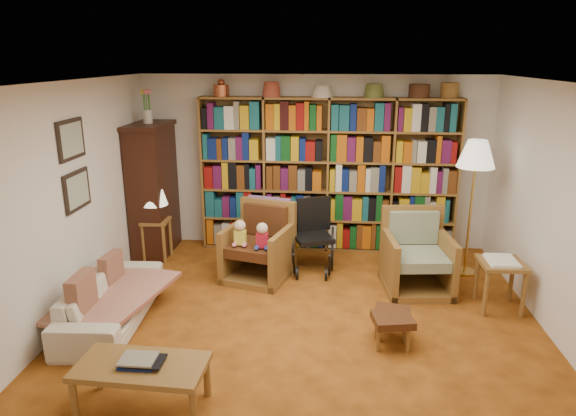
# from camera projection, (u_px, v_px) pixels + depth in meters

# --- Properties ---
(floor) EXTENTS (5.00, 5.00, 0.00)m
(floor) POSITION_uv_depth(u_px,v_px,m) (304.00, 326.00, 5.42)
(floor) COLOR #A65819
(floor) RESTS_ON ground
(ceiling) EXTENTS (5.00, 5.00, 0.00)m
(ceiling) POSITION_uv_depth(u_px,v_px,m) (306.00, 83.00, 4.71)
(ceiling) COLOR white
(ceiling) RESTS_ON wall_back
(wall_back) EXTENTS (5.00, 0.00, 5.00)m
(wall_back) POSITION_uv_depth(u_px,v_px,m) (314.00, 163.00, 7.45)
(wall_back) COLOR white
(wall_back) RESTS_ON floor
(wall_front) EXTENTS (5.00, 0.00, 5.00)m
(wall_front) POSITION_uv_depth(u_px,v_px,m) (279.00, 353.00, 2.67)
(wall_front) COLOR white
(wall_front) RESTS_ON floor
(wall_left) EXTENTS (0.00, 5.00, 5.00)m
(wall_left) POSITION_uv_depth(u_px,v_px,m) (62.00, 207.00, 5.27)
(wall_left) COLOR white
(wall_left) RESTS_ON floor
(wall_right) EXTENTS (0.00, 5.00, 5.00)m
(wall_right) POSITION_uv_depth(u_px,v_px,m) (568.00, 220.00, 4.85)
(wall_right) COLOR white
(wall_right) RESTS_ON floor
(bookshelf) EXTENTS (3.60, 0.30, 2.42)m
(bookshelf) POSITION_uv_depth(u_px,v_px,m) (328.00, 171.00, 7.29)
(bookshelf) COLOR olive
(bookshelf) RESTS_ON floor
(curio_cabinet) EXTENTS (0.50, 0.95, 2.40)m
(curio_cabinet) POSITION_uv_depth(u_px,v_px,m) (153.00, 188.00, 7.24)
(curio_cabinet) COLOR black
(curio_cabinet) RESTS_ON floor
(framed_pictures) EXTENTS (0.03, 0.52, 0.97)m
(framed_pictures) POSITION_uv_depth(u_px,v_px,m) (74.00, 165.00, 5.45)
(framed_pictures) COLOR black
(framed_pictures) RESTS_ON wall_left
(sofa) EXTENTS (1.73, 0.76, 0.50)m
(sofa) POSITION_uv_depth(u_px,v_px,m) (111.00, 300.00, 5.45)
(sofa) COLOR beige
(sofa) RESTS_ON floor
(sofa_throw) EXTENTS (1.06, 1.60, 0.04)m
(sofa_throw) POSITION_uv_depth(u_px,v_px,m) (115.00, 296.00, 5.43)
(sofa_throw) COLOR beige
(sofa_throw) RESTS_ON sofa
(cushion_left) EXTENTS (0.15, 0.37, 0.36)m
(cushion_left) POSITION_uv_depth(u_px,v_px,m) (111.00, 269.00, 5.74)
(cushion_left) COLOR maroon
(cushion_left) RESTS_ON sofa
(cushion_right) EXTENTS (0.14, 0.41, 0.41)m
(cushion_right) POSITION_uv_depth(u_px,v_px,m) (82.00, 297.00, 5.07)
(cushion_right) COLOR maroon
(cushion_right) RESTS_ON sofa
(side_table_lamp) EXTENTS (0.38, 0.38, 0.58)m
(side_table_lamp) POSITION_uv_depth(u_px,v_px,m) (156.00, 231.00, 7.11)
(side_table_lamp) COLOR olive
(side_table_lamp) RESTS_ON floor
(table_lamp) EXTENTS (0.37, 0.37, 0.50)m
(table_lamp) POSITION_uv_depth(u_px,v_px,m) (154.00, 196.00, 6.97)
(table_lamp) COLOR gold
(table_lamp) RESTS_ON side_table_lamp
(armchair_leather) EXTENTS (0.97, 0.99, 0.97)m
(armchair_leather) POSITION_uv_depth(u_px,v_px,m) (259.00, 246.00, 6.59)
(armchair_leather) COLOR olive
(armchair_leather) RESTS_ON floor
(armchair_sage) EXTENTS (0.85, 0.88, 0.96)m
(armchair_sage) POSITION_uv_depth(u_px,v_px,m) (416.00, 258.00, 6.26)
(armchair_sage) COLOR olive
(armchair_sage) RESTS_ON floor
(wheelchair) EXTENTS (0.59, 0.76, 0.95)m
(wheelchair) POSITION_uv_depth(u_px,v_px,m) (313.00, 238.00, 6.79)
(wheelchair) COLOR black
(wheelchair) RESTS_ON floor
(floor_lamp) EXTENTS (0.47, 0.47, 1.76)m
(floor_lamp) POSITION_uv_depth(u_px,v_px,m) (476.00, 160.00, 6.32)
(floor_lamp) COLOR gold
(floor_lamp) RESTS_ON floor
(side_table_papers) EXTENTS (0.49, 0.49, 0.59)m
(side_table_papers) POSITION_uv_depth(u_px,v_px,m) (501.00, 270.00, 5.67)
(side_table_papers) COLOR olive
(side_table_papers) RESTS_ON floor
(footstool_a) EXTENTS (0.43, 0.38, 0.32)m
(footstool_a) POSITION_uv_depth(u_px,v_px,m) (393.00, 322.00, 4.98)
(footstool_a) COLOR #482313
(footstool_a) RESTS_ON floor
(footstool_b) EXTENTS (0.40, 0.36, 0.30)m
(footstool_b) POSITION_uv_depth(u_px,v_px,m) (392.00, 315.00, 5.14)
(footstool_b) COLOR #482313
(footstool_b) RESTS_ON floor
(coffee_table) EXTENTS (1.05, 0.56, 0.46)m
(coffee_table) POSITION_uv_depth(u_px,v_px,m) (142.00, 370.00, 4.05)
(coffee_table) COLOR olive
(coffee_table) RESTS_ON floor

